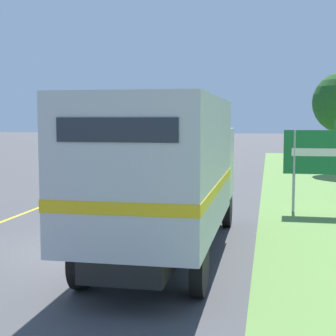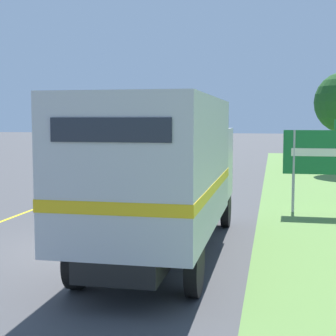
{
  "view_description": "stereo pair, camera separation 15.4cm",
  "coord_description": "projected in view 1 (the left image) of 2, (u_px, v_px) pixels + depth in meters",
  "views": [
    {
      "loc": [
        3.98,
        -11.08,
        3.01
      ],
      "look_at": [
        0.3,
        7.61,
        1.2
      ],
      "focal_mm": 55.0,
      "sensor_mm": 36.0,
      "label": 1
    },
    {
      "loc": [
        4.13,
        -11.05,
        3.01
      ],
      "look_at": [
        0.3,
        7.61,
        1.2
      ],
      "focal_mm": 55.0,
      "sensor_mm": 36.0,
      "label": 2
    }
  ],
  "objects": [
    {
      "name": "centre_dash_farthest",
      "position": [
        215.0,
        160.0,
        38.34
      ],
      "size": [
        0.12,
        2.6,
        0.01
      ],
      "primitive_type": "cube",
      "color": "white",
      "rests_on": "ground"
    },
    {
      "name": "centre_dash_mid_a",
      "position": [
        158.0,
        201.0,
        19.0
      ],
      "size": [
        0.12,
        2.6,
        0.01
      ],
      "primitive_type": "cube",
      "color": "white",
      "rests_on": "ground"
    },
    {
      "name": "centre_dash_far",
      "position": [
        203.0,
        168.0,
        31.89
      ],
      "size": [
        0.12,
        2.6,
        0.01
      ],
      "primitive_type": "cube",
      "color": "white",
      "rests_on": "ground"
    },
    {
      "name": "highway_sign",
      "position": [
        322.0,
        154.0,
        16.41
      ],
      "size": [
        2.29,
        0.09,
        3.01
      ],
      "color": "#9E9EA3",
      "rests_on": "ground"
    },
    {
      "name": "centre_dash_mid_b",
      "position": [
        187.0,
        180.0,
        25.44
      ],
      "size": [
        0.12,
        2.6,
        0.01
      ],
      "primitive_type": "cube",
      "color": "white",
      "rests_on": "ground"
    },
    {
      "name": "centre_dash_near",
      "position": [
        101.0,
        243.0,
        12.55
      ],
      "size": [
        0.12,
        2.6,
        0.01
      ],
      "primitive_type": "cube",
      "color": "white",
      "rests_on": "ground"
    },
    {
      "name": "edge_line_yellow",
      "position": [
        87.0,
        189.0,
        22.11
      ],
      "size": [
        0.12,
        51.64,
        0.01
      ],
      "primitive_type": "cube",
      "color": "yellow",
      "rests_on": "ground"
    },
    {
      "name": "lead_car_white",
      "position": [
        157.0,
        159.0,
        26.93
      ],
      "size": [
        1.8,
        4.33,
        1.79
      ],
      "color": "black",
      "rests_on": "ground"
    },
    {
      "name": "ground_plane",
      "position": [
        92.0,
        250.0,
        11.87
      ],
      "size": [
        200.0,
        200.0,
        0.0
      ],
      "primitive_type": "plane",
      "color": "#444447"
    },
    {
      "name": "horse_trailer_truck",
      "position": [
        166.0,
        169.0,
        11.09
      ],
      "size": [
        2.47,
        7.86,
        3.43
      ],
      "color": "black",
      "rests_on": "ground"
    }
  ]
}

